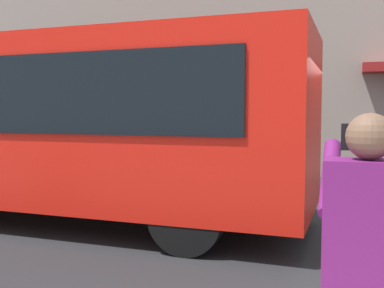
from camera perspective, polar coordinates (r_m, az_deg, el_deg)
ground_plane at (r=7.24m, az=10.10°, el=-10.84°), size 60.00×60.00×0.00m
red_bus at (r=8.24m, az=-18.07°, el=2.67°), size 9.05×2.54×3.08m
pedestrian_photographer at (r=2.38m, az=21.09°, el=-13.63°), size 0.53×0.52×1.70m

